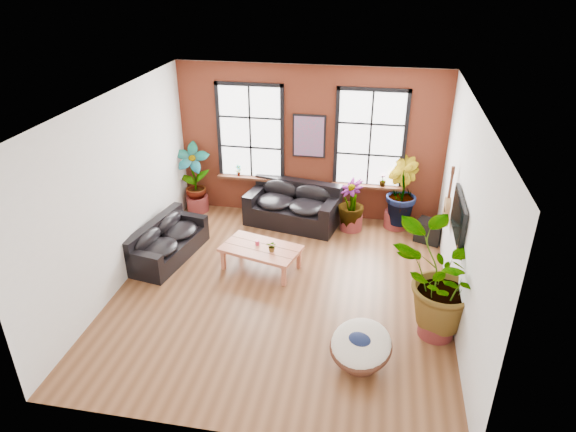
% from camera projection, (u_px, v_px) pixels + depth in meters
% --- Properties ---
extents(room, '(6.04, 6.54, 3.54)m').
position_uv_depth(room, '(283.00, 202.00, 8.83)').
color(room, brown).
rests_on(room, ground).
extents(sofa_back, '(2.22, 1.38, 0.95)m').
position_uv_depth(sofa_back, '(293.00, 206.00, 11.73)').
color(sofa_back, black).
rests_on(sofa_back, ground).
extents(sofa_left, '(1.13, 2.04, 0.76)m').
position_uv_depth(sofa_left, '(166.00, 242.00, 10.42)').
color(sofa_left, black).
rests_on(sofa_left, ground).
extents(coffee_table, '(1.66, 1.21, 0.58)m').
position_uv_depth(coffee_table, '(261.00, 250.00, 9.99)').
color(coffee_table, '#B65F41').
rests_on(coffee_table, ground).
extents(papasan_chair, '(1.19, 1.20, 0.70)m').
position_uv_depth(papasan_chair, '(361.00, 346.00, 7.62)').
color(papasan_chair, '#572E1F').
rests_on(papasan_chair, ground).
extents(poster, '(0.74, 0.06, 0.98)m').
position_uv_depth(poster, '(309.00, 136.00, 11.40)').
color(poster, black).
rests_on(poster, room).
extents(tv_wall_unit, '(0.13, 1.86, 1.20)m').
position_uv_depth(tv_wall_unit, '(455.00, 215.00, 8.85)').
color(tv_wall_unit, black).
rests_on(tv_wall_unit, room).
extents(media_box, '(0.68, 0.63, 0.46)m').
position_uv_depth(media_box, '(430.00, 231.00, 11.07)').
color(media_box, black).
rests_on(media_box, ground).
extents(pot_back_left, '(0.64, 0.64, 0.38)m').
position_uv_depth(pot_back_left, '(198.00, 203.00, 12.40)').
color(pot_back_left, maroon).
rests_on(pot_back_left, ground).
extents(pot_back_right, '(0.61, 0.61, 0.38)m').
position_uv_depth(pot_back_right, '(396.00, 219.00, 11.65)').
color(pot_back_right, maroon).
rests_on(pot_back_right, ground).
extents(pot_right_wall, '(0.69, 0.69, 0.42)m').
position_uv_depth(pot_right_wall, '(437.00, 324.00, 8.31)').
color(pot_right_wall, maroon).
rests_on(pot_right_wall, ground).
extents(pot_mid, '(0.64, 0.64, 0.37)m').
position_uv_depth(pot_mid, '(351.00, 222.00, 11.56)').
color(pot_mid, maroon).
rests_on(pot_mid, ground).
extents(floor_plant_back_left, '(0.91, 0.72, 1.54)m').
position_uv_depth(floor_plant_back_left, '(193.00, 176.00, 12.04)').
color(floor_plant_back_left, '#214913').
rests_on(floor_plant_back_left, ground).
extents(floor_plant_back_right, '(0.95, 1.03, 1.51)m').
position_uv_depth(floor_plant_back_right, '(400.00, 191.00, 11.31)').
color(floor_plant_back_right, '#214913').
rests_on(floor_plant_back_right, ground).
extents(floor_plant_right_wall, '(1.71, 1.54, 1.71)m').
position_uv_depth(floor_plant_right_wall, '(441.00, 281.00, 7.98)').
color(floor_plant_right_wall, '#214913').
rests_on(floor_plant_right_wall, ground).
extents(floor_plant_mid, '(0.83, 0.83, 1.07)m').
position_uv_depth(floor_plant_mid, '(351.00, 202.00, 11.31)').
color(floor_plant_mid, '#214913').
rests_on(floor_plant_mid, ground).
extents(table_plant, '(0.24, 0.22, 0.22)m').
position_uv_depth(table_plant, '(272.00, 246.00, 9.77)').
color(table_plant, '#214913').
rests_on(table_plant, coffee_table).
extents(sill_plant_left, '(0.17, 0.17, 0.27)m').
position_uv_depth(sill_plant_left, '(238.00, 170.00, 12.04)').
color(sill_plant_left, '#214913').
rests_on(sill_plant_left, room).
extents(sill_plant_right, '(0.19, 0.19, 0.27)m').
position_uv_depth(sill_plant_right, '(383.00, 180.00, 11.50)').
color(sill_plant_right, '#214913').
rests_on(sill_plant_right, room).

